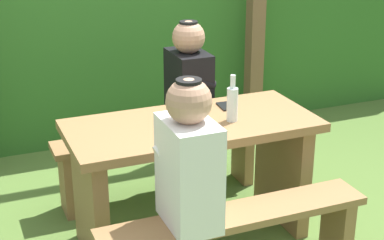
{
  "coord_description": "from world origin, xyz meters",
  "views": [
    {
      "loc": [
        -1.19,
        -2.9,
        1.96
      ],
      "look_at": [
        0.0,
        0.0,
        0.75
      ],
      "focal_mm": 56.64,
      "sensor_mm": 36.0,
      "label": 1
    }
  ],
  "objects_px": {
    "bottle_left": "(232,103)",
    "bench_far": "(160,151)",
    "bench_near": "(235,236)",
    "person_white_shirt": "(189,159)",
    "cell_phone": "(225,106)",
    "person_black_coat": "(189,80)",
    "picnic_table": "(192,160)",
    "drinking_glass": "(197,115)"
  },
  "relations": [
    {
      "from": "bench_far",
      "to": "person_white_shirt",
      "type": "relative_size",
      "value": 1.95
    },
    {
      "from": "person_white_shirt",
      "to": "cell_phone",
      "type": "xyz_separation_m",
      "value": [
        0.52,
        0.71,
        -0.05
      ]
    },
    {
      "from": "bottle_left",
      "to": "bench_far",
      "type": "bearing_deg",
      "value": 108.54
    },
    {
      "from": "cell_phone",
      "to": "bench_near",
      "type": "bearing_deg",
      "value": -106.65
    },
    {
      "from": "bench_far",
      "to": "person_white_shirt",
      "type": "bearing_deg",
      "value": -102.39
    },
    {
      "from": "bottle_left",
      "to": "person_white_shirt",
      "type": "bearing_deg",
      "value": -133.04
    },
    {
      "from": "picnic_table",
      "to": "bench_far",
      "type": "height_order",
      "value": "picnic_table"
    },
    {
      "from": "bench_near",
      "to": "bench_far",
      "type": "relative_size",
      "value": 1.0
    },
    {
      "from": "bench_near",
      "to": "drinking_glass",
      "type": "height_order",
      "value": "drinking_glass"
    },
    {
      "from": "person_white_shirt",
      "to": "drinking_glass",
      "type": "xyz_separation_m",
      "value": [
        0.27,
        0.56,
        -0.01
      ]
    },
    {
      "from": "person_white_shirt",
      "to": "drinking_glass",
      "type": "height_order",
      "value": "person_white_shirt"
    },
    {
      "from": "bench_far",
      "to": "cell_phone",
      "type": "relative_size",
      "value": 10.0
    },
    {
      "from": "person_white_shirt",
      "to": "drinking_glass",
      "type": "distance_m",
      "value": 0.62
    },
    {
      "from": "bench_near",
      "to": "person_white_shirt",
      "type": "height_order",
      "value": "person_white_shirt"
    },
    {
      "from": "bench_near",
      "to": "bench_far",
      "type": "height_order",
      "value": "same"
    },
    {
      "from": "bench_far",
      "to": "person_black_coat",
      "type": "distance_m",
      "value": 0.51
    },
    {
      "from": "bench_far",
      "to": "cell_phone",
      "type": "distance_m",
      "value": 0.65
    },
    {
      "from": "drinking_glass",
      "to": "cell_phone",
      "type": "distance_m",
      "value": 0.29
    },
    {
      "from": "bench_near",
      "to": "person_white_shirt",
      "type": "distance_m",
      "value": 0.53
    },
    {
      "from": "picnic_table",
      "to": "person_black_coat",
      "type": "bearing_deg",
      "value": 69.62
    },
    {
      "from": "bench_far",
      "to": "person_black_coat",
      "type": "bearing_deg",
      "value": -0.91
    },
    {
      "from": "bottle_left",
      "to": "bench_near",
      "type": "bearing_deg",
      "value": -113.2
    },
    {
      "from": "picnic_table",
      "to": "bench_near",
      "type": "relative_size",
      "value": 1.0
    },
    {
      "from": "person_black_coat",
      "to": "bottle_left",
      "type": "distance_m",
      "value": 0.63
    },
    {
      "from": "person_black_coat",
      "to": "cell_phone",
      "type": "relative_size",
      "value": 5.14
    },
    {
      "from": "bench_near",
      "to": "bench_far",
      "type": "distance_m",
      "value": 1.13
    },
    {
      "from": "drinking_glass",
      "to": "cell_phone",
      "type": "xyz_separation_m",
      "value": [
        0.25,
        0.15,
        -0.03
      ]
    },
    {
      "from": "picnic_table",
      "to": "bench_far",
      "type": "distance_m",
      "value": 0.59
    },
    {
      "from": "person_white_shirt",
      "to": "picnic_table",
      "type": "bearing_deg",
      "value": 66.22
    },
    {
      "from": "picnic_table",
      "to": "person_white_shirt",
      "type": "relative_size",
      "value": 1.95
    },
    {
      "from": "bench_far",
      "to": "bench_near",
      "type": "bearing_deg",
      "value": -90.0
    },
    {
      "from": "bench_near",
      "to": "drinking_glass",
      "type": "relative_size",
      "value": 17.91
    },
    {
      "from": "cell_phone",
      "to": "picnic_table",
      "type": "bearing_deg",
      "value": -147.47
    },
    {
      "from": "drinking_glass",
      "to": "picnic_table",
      "type": "bearing_deg",
      "value": 164.07
    },
    {
      "from": "person_white_shirt",
      "to": "bottle_left",
      "type": "xyz_separation_m",
      "value": [
        0.46,
        0.49,
        0.05
      ]
    },
    {
      "from": "drinking_glass",
      "to": "bottle_left",
      "type": "xyz_separation_m",
      "value": [
        0.19,
        -0.06,
        0.07
      ]
    },
    {
      "from": "picnic_table",
      "to": "person_black_coat",
      "type": "xyz_separation_m",
      "value": [
        0.21,
        0.56,
        0.29
      ]
    },
    {
      "from": "bench_far",
      "to": "person_white_shirt",
      "type": "distance_m",
      "value": 1.25
    },
    {
      "from": "bench_far",
      "to": "cell_phone",
      "type": "xyz_separation_m",
      "value": [
        0.27,
        -0.42,
        0.42
      ]
    },
    {
      "from": "drinking_glass",
      "to": "bottle_left",
      "type": "distance_m",
      "value": 0.21
    },
    {
      "from": "bench_far",
      "to": "cell_phone",
      "type": "bearing_deg",
      "value": -56.84
    },
    {
      "from": "bench_far",
      "to": "person_black_coat",
      "type": "height_order",
      "value": "person_black_coat"
    }
  ]
}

